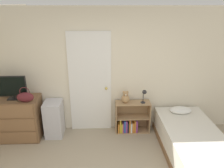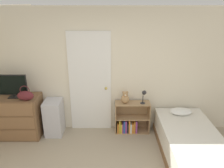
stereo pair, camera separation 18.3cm
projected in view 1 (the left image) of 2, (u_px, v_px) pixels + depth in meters
name	position (u px, v px, depth m)	size (l,w,h in m)	color
wall_back	(99.00, 72.00, 4.42)	(10.00, 0.06, 2.55)	beige
door_closed	(90.00, 83.00, 4.45)	(0.85, 0.09, 2.10)	white
dresser	(18.00, 118.00, 4.35)	(0.88, 0.54, 0.86)	brown
tv	(11.00, 87.00, 4.10)	(0.56, 0.16, 0.46)	black
handbag	(25.00, 97.00, 4.03)	(0.31, 0.14, 0.30)	#591E23
storage_bin	(54.00, 119.00, 4.46)	(0.35, 0.42, 0.74)	silver
bookshelf	(130.00, 120.00, 4.63)	(0.72, 0.28, 0.67)	tan
teddy_bear	(125.00, 98.00, 4.44)	(0.17, 0.17, 0.26)	tan
desk_lamp	(144.00, 94.00, 4.39)	(0.11, 0.11, 0.29)	#262628
bed	(192.00, 143.00, 3.89)	(0.98, 1.96, 0.60)	brown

